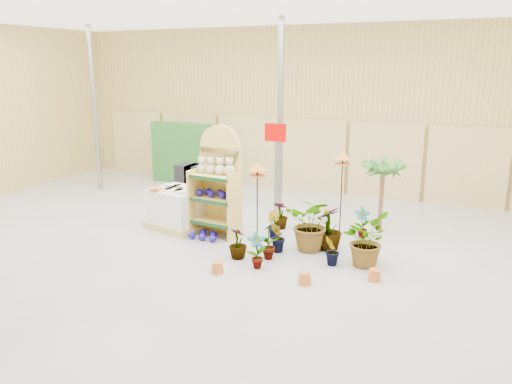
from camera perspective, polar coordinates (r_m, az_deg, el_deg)
room at (r=9.27m, az=-3.23°, el=6.66°), size 15.20×12.10×4.70m
display_shelf at (r=10.30m, az=-4.31°, el=0.78°), size 1.00×0.67×2.28m
teddy_bears at (r=10.11m, az=-4.50°, el=2.84°), size 0.84×0.22×0.36m
gazing_balls_shelf at (r=10.23m, az=-4.64°, el=-0.17°), size 0.84×0.29×0.16m
gazing_balls_floor at (r=10.24m, az=-5.88°, el=-4.98°), size 0.63×0.39×0.15m
pallet_stack at (r=10.91m, az=-8.85°, el=-1.87°), size 1.43×1.27×0.91m
charcoal_planters at (r=12.80m, az=-7.20°, el=0.89°), size 0.80×0.50×1.00m
trellis_stock at (r=15.03m, az=-8.39°, el=4.41°), size 2.00×0.30×1.80m
offer_sign at (r=11.18m, az=2.23°, el=4.64°), size 0.50×0.08×2.20m
bird_table_front at (r=9.11m, az=0.15°, el=2.60°), size 0.34×0.34×1.72m
bird_table_right at (r=9.91m, az=9.88°, el=3.82°), size 0.34×0.34×1.81m
bird_table_back at (r=13.91m, az=-5.38°, el=6.86°), size 0.34×0.34×1.79m
palm at (r=10.70m, az=14.33°, el=2.74°), size 0.70×0.70×1.63m
potted_plant_0 at (r=9.09m, az=1.44°, el=-5.31°), size 0.28×0.41×0.78m
potted_plant_1 at (r=9.42m, az=2.55°, el=-5.20°), size 0.39×0.41×0.60m
potted_plant_2 at (r=9.51m, az=6.46°, el=-3.61°), size 1.00×0.88×1.06m
potted_plant_3 at (r=9.62m, az=8.36°, el=-4.12°), size 0.64×0.64×0.86m
potted_plant_4 at (r=10.39m, az=12.02°, el=-3.47°), size 0.41×0.34×0.65m
potted_plant_5 at (r=10.21m, az=2.01°, el=-3.76°), size 0.39×0.37×0.56m
potted_plant_7 at (r=9.15m, az=-2.08°, el=-5.83°), size 0.39×0.39×0.59m
potted_plant_8 at (r=8.69m, az=0.08°, el=-6.71°), size 0.41×0.41×0.66m
potted_plant_9 at (r=8.91m, az=8.70°, el=-6.69°), size 0.29×0.34×0.55m
potted_plant_10 at (r=9.00m, az=12.35°, el=-5.34°), size 0.77×0.88×0.94m
potted_plant_11 at (r=10.80m, az=2.80°, el=-2.62°), size 0.34×0.34×0.60m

